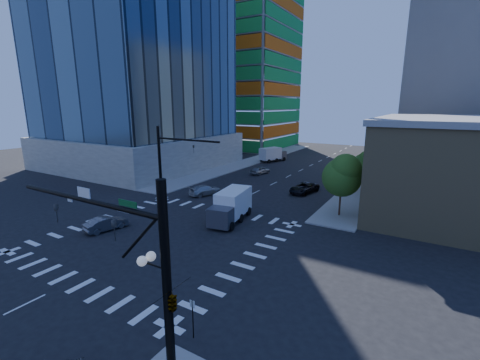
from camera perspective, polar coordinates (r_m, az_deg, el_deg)
The scene contains 18 objects.
ground at distance 30.95m, azimuth -13.34°, elevation -9.80°, with size 160.00×160.00×0.00m, color black.
road_markings at distance 30.95m, azimuth -13.34°, elevation -9.79°, with size 20.00×20.00×0.01m, color silver.
sidewalk_ne at distance 61.83m, azimuth 23.00°, elevation 1.12°, with size 5.00×60.00×0.15m, color gray.
sidewalk_nw at distance 69.52m, azimuth 2.20°, elevation 3.41°, with size 5.00×60.00×0.15m, color gray.
construction_building at distance 95.77m, azimuth 0.67°, elevation 20.85°, with size 25.16×34.50×70.60m.
commercial_building at distance 42.98m, azimuth 36.74°, elevation 1.74°, with size 20.50×22.50×10.60m.
bg_building_ne at distance 75.53m, azimuth 36.87°, elevation 12.25°, with size 24.00×30.00×28.00m, color slate.
signal_mast_se at distance 14.68m, azimuth -15.58°, elevation -15.39°, with size 10.51×2.48×9.00m.
signal_mast_nw at distance 44.24m, azimuth -12.77°, elevation 4.55°, with size 10.20×0.40×9.00m.
tree_south at distance 35.67m, azimuth 17.84°, elevation 0.89°, with size 4.16×4.16×6.82m.
tree_north at distance 47.34m, azimuth 21.48°, elevation 2.66°, with size 3.54×3.52×5.78m.
no_parking_sign at distance 18.07m, azimuth -8.41°, elevation -22.60°, with size 0.30×0.06×2.20m.
car_nb_far at distance 45.23m, azimuth 11.33°, elevation -1.38°, with size 2.35×5.10×1.42m, color black.
car_sb_near at distance 43.66m, azimuth -6.15°, elevation -1.78°, with size 1.88×4.63×1.34m, color #B2B2B2.
car_sb_mid at distance 56.51m, azimuth 3.62°, elevation 1.76°, with size 1.67×4.15×1.41m, color gray.
car_sb_cross at distance 34.03m, azimuth -22.65°, elevation -7.13°, with size 1.43×4.09×1.35m, color #4D4D52.
box_truck_near at distance 33.41m, azimuth -1.82°, elevation -5.12°, with size 3.50×6.37×3.17m.
box_truck_far at distance 69.44m, azimuth 5.97°, elevation 4.39°, with size 4.25×6.22×3.01m.
Camera 1 is at (20.20, -20.20, 11.92)m, focal length 24.00 mm.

